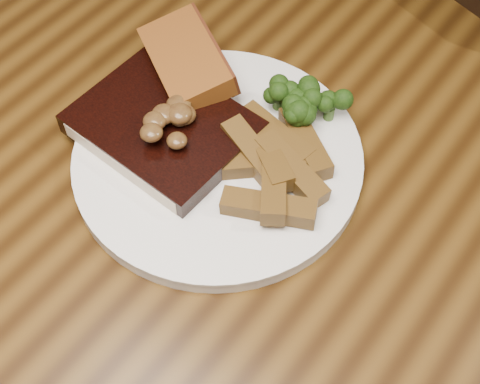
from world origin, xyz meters
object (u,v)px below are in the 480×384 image
(dining_table, at_px, (230,258))
(garlic_bread, at_px, (187,75))
(chair_far, at_px, (456,57))
(plate, at_px, (218,160))
(steak, at_px, (163,127))
(potato_wedges, at_px, (271,176))

(dining_table, distance_m, garlic_bread, 0.20)
(dining_table, distance_m, chair_far, 0.57)
(dining_table, bearing_deg, garlic_bread, 143.44)
(plate, distance_m, steak, 0.06)
(dining_table, relative_size, plate, 5.59)
(dining_table, relative_size, chair_far, 1.66)
(garlic_bread, bearing_deg, plate, -3.87)
(dining_table, relative_size, garlic_bread, 13.67)
(chair_far, relative_size, steak, 5.77)
(potato_wedges, bearing_deg, dining_table, -111.99)
(chair_far, relative_size, plate, 3.37)
(dining_table, height_order, chair_far, chair_far)
(chair_far, distance_m, plate, 0.57)
(plate, distance_m, potato_wedges, 0.06)
(plate, relative_size, potato_wedges, 2.54)
(chair_far, xyz_separation_m, plate, (-0.07, -0.52, 0.22))
(steak, xyz_separation_m, garlic_bread, (-0.03, 0.07, 0.00))
(dining_table, height_order, potato_wedges, potato_wedges)
(plate, height_order, steak, steak)
(chair_far, xyz_separation_m, steak, (-0.13, -0.53, 0.24))
(chair_far, relative_size, potato_wedges, 8.55)
(garlic_bread, bearing_deg, steak, -39.21)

